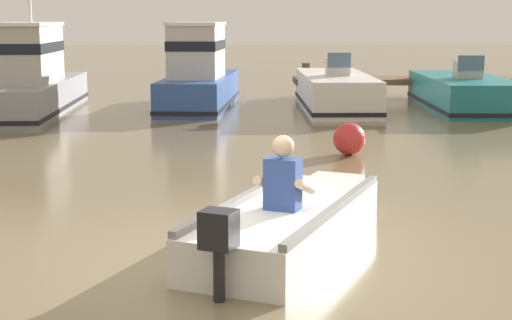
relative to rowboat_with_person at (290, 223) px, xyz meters
The scene contains 8 objects.
ground_plane 0.82m from the rowboat_with_person, 136.40° to the right, with size 120.00×120.00×0.00m, color #7A6B4C.
wooden_dock 16.17m from the rowboat_with_person, 67.20° to the left, with size 10.17×1.64×1.10m.
rowboat_with_person is the anchor object (origin of this frame).
moored_boat_grey 12.76m from the rowboat_with_person, 115.67° to the left, with size 1.72×6.42×4.19m.
moored_boat_blue 12.55m from the rowboat_with_person, 96.86° to the left, with size 2.08×5.32×2.21m.
moored_boat_white 12.38m from the rowboat_with_person, 80.59° to the left, with size 1.72×5.23×1.46m.
moored_boat_teal 13.22m from the rowboat_with_person, 66.32° to the left, with size 2.11×5.29×1.40m.
mooring_buoy 5.56m from the rowboat_with_person, 75.50° to the left, with size 0.55×0.55×0.55m, color red.
Camera 1 is at (0.01, -7.20, 2.33)m, focal length 54.62 mm.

